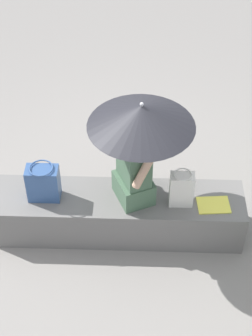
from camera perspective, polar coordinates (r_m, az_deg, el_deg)
name	(u,v)px	position (r m, az deg, el deg)	size (l,w,h in m)	color
ground_plane	(119,229)	(5.06, -0.76, -6.50)	(14.00, 14.00, 0.00)	gray
stone_bench	(119,214)	(4.90, -0.78, -4.87)	(2.24, 0.51, 0.43)	slate
person_seated	(134,164)	(4.47, 0.85, 0.39)	(0.39, 0.51, 0.90)	#47664C
parasol	(141,116)	(4.12, 1.65, 5.55)	(0.85, 0.85, 1.04)	#B7B7BC
handbag_black	(43,183)	(4.67, -8.80, -1.57)	(0.28, 0.21, 0.35)	#335184
tote_bag_canvas	(182,189)	(4.60, 5.94, -2.23)	(0.20, 0.16, 0.35)	silver
magazine	(213,205)	(4.73, 9.29, -3.91)	(0.28, 0.20, 0.01)	#EAE04C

